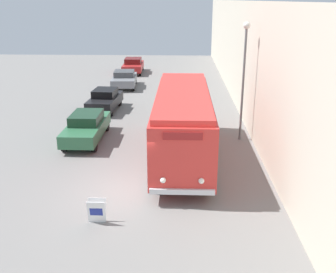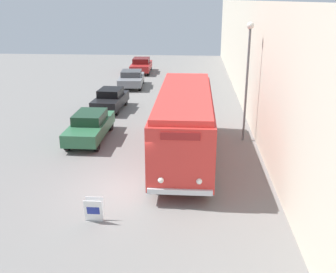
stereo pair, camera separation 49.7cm
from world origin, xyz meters
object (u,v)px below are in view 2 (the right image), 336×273
at_px(parked_car_distant, 141,65).
at_px(vintage_bus, 184,121).
at_px(sign_board, 94,210).
at_px(streetlamp, 248,66).
at_px(parked_car_mid, 111,99).
at_px(parked_car_near, 90,126).
at_px(parked_car_far, 131,78).

bearing_deg(parked_car_distant, vintage_bus, -79.15).
height_order(sign_board, parked_car_distant, parked_car_distant).
distance_m(vintage_bus, parked_car_distant, 23.35).
bearing_deg(parked_car_distant, streetlamp, -69.53).
bearing_deg(sign_board, parked_car_mid, 99.62).
relative_size(parked_car_near, parked_car_distant, 1.01).
xyz_separation_m(sign_board, parked_car_near, (-2.25, 8.18, 0.36)).
xyz_separation_m(vintage_bus, streetlamp, (3.11, 2.69, 2.18)).
relative_size(vintage_bus, parked_car_distant, 2.08).
bearing_deg(parked_car_near, parked_car_far, 89.83).
relative_size(sign_board, parked_car_distant, 0.18).
bearing_deg(parked_car_near, parked_car_mid, 91.68).
relative_size(parked_car_mid, parked_car_distant, 0.88).
xyz_separation_m(parked_car_near, parked_car_mid, (-0.16, 6.04, -0.04)).
xyz_separation_m(sign_board, parked_car_distant, (-2.26, 28.71, 0.37)).
height_order(streetlamp, parked_car_far, streetlamp).
xyz_separation_m(vintage_bus, parked_car_near, (-5.13, 2.23, -1.07)).
bearing_deg(parked_car_far, vintage_bus, -75.95).
xyz_separation_m(streetlamp, parked_car_far, (-8.16, 13.08, -3.28)).
bearing_deg(sign_board, parked_car_distant, 94.49).
distance_m(parked_car_near, parked_car_distant, 20.52).
xyz_separation_m(streetlamp, parked_car_distant, (-8.24, 20.06, -3.24)).
xyz_separation_m(sign_board, parked_car_far, (-2.17, 21.73, 0.32)).
bearing_deg(parked_car_mid, streetlamp, -30.20).
bearing_deg(parked_car_distant, parked_car_far, -91.16).
distance_m(vintage_bus, sign_board, 6.77).
height_order(sign_board, parked_car_near, parked_car_near).
xyz_separation_m(vintage_bus, sign_board, (-2.88, -5.95, -1.43)).
bearing_deg(sign_board, vintage_bus, 64.17).
distance_m(vintage_bus, streetlamp, 4.65).
xyz_separation_m(parked_car_mid, parked_car_far, (0.24, 7.51, -0.00)).
height_order(streetlamp, parked_car_near, streetlamp).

